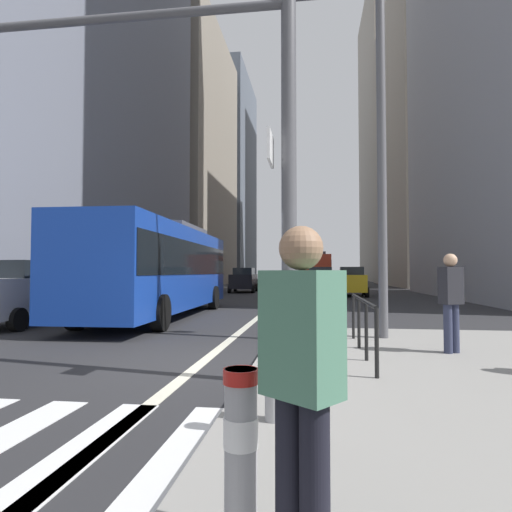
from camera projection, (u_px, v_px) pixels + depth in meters
ground_plane at (283, 297)px, 27.29m from camera, size 160.00×160.00×0.00m
lane_centre_line at (291, 291)px, 37.19m from camera, size 0.20×80.00×0.01m
office_tower_left_mid at (174, 159)px, 55.60m from camera, size 12.67×22.25×32.54m
office_tower_left_far at (215, 180)px, 78.73m from camera, size 12.86×19.61×37.05m
office_tower_right_mid at (439, 142)px, 51.59m from camera, size 12.59×22.77×34.53m
office_tower_right_far at (396, 138)px, 78.23m from camera, size 10.88×24.97×52.28m
city_bus_blue_oncoming at (161, 265)px, 15.20m from camera, size 2.90×10.90×3.40m
sedan_white_oncoming at (24, 292)px, 13.13m from camera, size 2.04×4.30×1.94m
city_bus_red_receding at (315, 270)px, 40.93m from camera, size 2.83×11.53×3.40m
city_bus_red_distant at (319, 270)px, 58.14m from camera, size 2.79×11.07×3.40m
car_oncoming_mid at (244, 280)px, 34.33m from camera, size 2.17×4.50×1.94m
car_receding_near at (321, 281)px, 29.25m from camera, size 2.21×4.46×1.94m
car_receding_far at (351, 281)px, 28.77m from camera, size 2.17×4.41×1.94m
traffic_signal_gantry at (143, 106)px, 6.55m from camera, size 6.61×0.65×6.00m
street_lamp_post at (381, 108)px, 9.63m from camera, size 5.50×0.32×8.00m
bollard_front at (241, 443)px, 2.35m from camera, size 0.20×0.20×0.91m
bollard_left at (274, 376)px, 4.18m from camera, size 0.20×0.20×0.76m
pedestrian_railing at (362, 314)px, 7.61m from camera, size 0.06×3.58×0.98m
pedestrian_waiting at (451, 297)px, 7.69m from camera, size 0.45×0.39×1.78m
pedestrian_far at (301, 375)px, 2.14m from camera, size 0.45×0.42×1.67m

